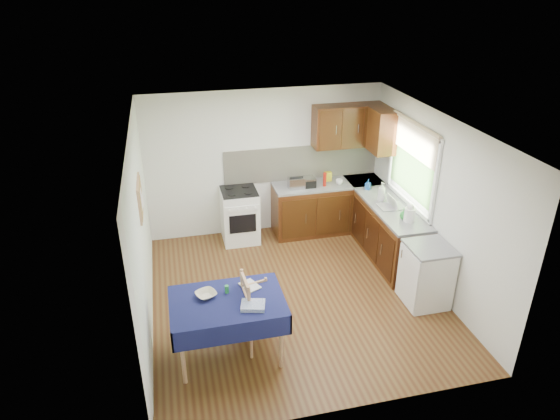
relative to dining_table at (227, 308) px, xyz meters
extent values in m
plane|color=#4D2A14|center=(1.08, 0.98, -0.69)|extent=(4.20, 4.20, 0.00)
cube|color=white|center=(1.08, 0.98, 1.81)|extent=(4.00, 4.20, 0.02)
cube|color=white|center=(1.08, 3.08, 0.56)|extent=(4.00, 0.02, 2.50)
cube|color=white|center=(1.08, -1.12, 0.56)|extent=(4.00, 0.02, 2.50)
cube|color=white|center=(-0.92, 0.98, 0.56)|extent=(0.02, 4.20, 2.50)
cube|color=white|center=(3.08, 0.98, 0.56)|extent=(0.02, 4.20, 2.50)
cube|color=#381209|center=(2.13, 2.78, -0.26)|extent=(1.90, 0.60, 0.86)
cube|color=#381209|center=(2.78, 1.63, -0.26)|extent=(0.60, 1.70, 0.86)
cube|color=slate|center=(2.13, 2.78, 0.19)|extent=(1.90, 0.60, 0.04)
cube|color=slate|center=(2.78, 1.63, 0.19)|extent=(0.60, 1.70, 0.04)
cube|color=slate|center=(2.78, 2.78, 0.19)|extent=(0.60, 0.60, 0.04)
cube|color=beige|center=(1.73, 3.07, 0.51)|extent=(2.70, 0.02, 0.60)
cube|color=#381209|center=(2.48, 2.91, 1.16)|extent=(1.20, 0.35, 0.70)
cube|color=#381209|center=(2.91, 2.48, 1.16)|extent=(0.35, 0.50, 0.70)
cube|color=white|center=(0.58, 2.78, -0.24)|extent=(0.60, 0.60, 0.90)
cube|color=black|center=(0.58, 2.78, 0.22)|extent=(0.58, 0.58, 0.02)
cube|color=black|center=(0.58, 2.48, -0.24)|extent=(0.44, 0.01, 0.32)
cube|color=#325623|center=(3.07, 1.68, 0.81)|extent=(0.01, 1.40, 0.85)
cube|color=white|center=(3.05, 1.68, 1.46)|extent=(0.04, 1.48, 0.06)
cube|color=white|center=(3.05, 1.68, 0.26)|extent=(0.04, 1.48, 0.06)
cube|color=tan|center=(3.04, 1.68, 1.24)|extent=(0.02, 1.36, 0.44)
cube|color=white|center=(2.78, 0.43, -0.26)|extent=(0.55, 0.58, 0.85)
cube|color=slate|center=(2.78, 0.43, 0.18)|extent=(0.58, 0.60, 0.03)
cube|color=tan|center=(-0.89, 1.28, 0.91)|extent=(0.02, 0.62, 0.47)
cube|color=#AD8348|center=(-0.88, 1.28, 0.91)|extent=(0.01, 0.56, 0.41)
cube|color=white|center=(-0.87, 1.20, 0.93)|extent=(0.00, 0.18, 0.24)
cube|color=white|center=(-0.87, 1.40, 0.81)|extent=(0.00, 0.15, 0.20)
cube|color=#101942|center=(0.00, 0.00, 0.09)|extent=(1.27, 0.85, 0.03)
cube|color=#101942|center=(0.00, -0.43, -0.02)|extent=(1.31, 0.02, 0.26)
cube|color=#101942|center=(0.00, 0.43, -0.02)|extent=(1.31, 0.02, 0.26)
cube|color=#101942|center=(-0.65, 0.00, -0.02)|extent=(0.02, 0.89, 0.26)
cube|color=#101942|center=(0.65, 0.00, -0.02)|extent=(0.02, 0.89, 0.26)
cylinder|color=tan|center=(-0.56, -0.34, -0.31)|extent=(0.05, 0.05, 0.76)
cylinder|color=tan|center=(0.56, -0.34, -0.31)|extent=(0.05, 0.05, 0.76)
cylinder|color=tan|center=(-0.56, 0.34, -0.31)|extent=(0.05, 0.05, 0.76)
cylinder|color=tan|center=(0.56, 0.34, -0.31)|extent=(0.05, 0.05, 0.76)
cube|color=tan|center=(0.33, 0.40, -0.29)|extent=(0.45, 0.45, 0.04)
cube|color=tan|center=(0.37, 0.25, 0.02)|extent=(0.33, 0.11, 0.26)
cylinder|color=tan|center=(0.44, 0.58, -0.49)|extent=(0.03, 0.03, 0.40)
cylinder|color=tan|center=(0.15, 0.51, -0.49)|extent=(0.03, 0.03, 0.40)
cylinder|color=tan|center=(0.51, 0.29, -0.49)|extent=(0.03, 0.03, 0.40)
cylinder|color=tan|center=(0.22, 0.22, -0.49)|extent=(0.03, 0.03, 0.40)
cube|color=tan|center=(0.42, 0.07, -0.20)|extent=(0.48, 0.48, 0.04)
cube|color=tan|center=(0.22, 0.06, 0.17)|extent=(0.05, 0.41, 0.32)
cylinder|color=tan|center=(0.61, -0.10, -0.45)|extent=(0.04, 0.04, 0.49)
cylinder|color=tan|center=(0.59, 0.27, -0.45)|extent=(0.04, 0.04, 0.49)
cylinder|color=tan|center=(0.24, -0.12, -0.45)|extent=(0.04, 0.04, 0.49)
cylinder|color=tan|center=(0.23, 0.25, -0.45)|extent=(0.04, 0.04, 0.49)
cube|color=#B0B0B5|center=(1.54, 2.69, 0.31)|extent=(0.27, 0.17, 0.19)
cube|color=black|center=(1.54, 2.69, 0.41)|extent=(0.23, 0.02, 0.02)
cube|color=black|center=(1.73, 2.73, 0.27)|extent=(0.27, 0.24, 0.13)
cube|color=#B0B0B5|center=(1.73, 2.73, 0.36)|extent=(0.27, 0.24, 0.03)
cylinder|color=#AD1A0D|center=(2.02, 2.67, 0.33)|extent=(0.05, 0.05, 0.24)
cube|color=yellow|center=(2.15, 2.88, 0.29)|extent=(0.12, 0.08, 0.16)
cube|color=#949499|center=(2.77, 1.65, 0.22)|extent=(0.39, 0.30, 0.02)
cylinder|color=white|center=(2.77, 1.65, 0.30)|extent=(0.05, 0.19, 0.19)
cylinder|color=white|center=(2.82, 1.15, 0.31)|extent=(0.16, 0.16, 0.20)
sphere|color=white|center=(2.82, 1.15, 0.44)|extent=(0.10, 0.10, 0.10)
imported|color=white|center=(2.29, 2.68, 0.26)|extent=(0.12, 0.12, 0.09)
imported|color=white|center=(2.70, 1.89, 0.37)|extent=(0.15, 0.15, 0.32)
imported|color=#1D50AB|center=(2.68, 2.37, 0.30)|extent=(0.11, 0.11, 0.17)
imported|color=#268E32|center=(2.78, 1.24, 0.30)|extent=(0.18, 0.18, 0.17)
imported|color=beige|center=(-0.23, 0.13, 0.13)|extent=(0.30, 0.30, 0.06)
imported|color=white|center=(0.22, 0.17, 0.11)|extent=(0.26, 0.30, 0.02)
cylinder|color=green|center=(0.02, 0.15, 0.15)|extent=(0.05, 0.05, 0.10)
cube|color=#284594|center=(0.27, -0.19, 0.13)|extent=(0.31, 0.27, 0.05)
camera|label=1|loc=(-0.48, -4.68, 3.53)|focal=32.00mm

